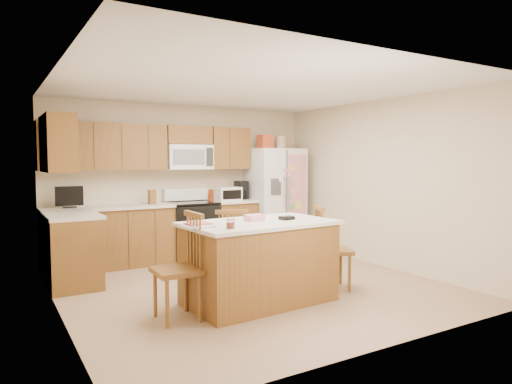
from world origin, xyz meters
TOP-DOWN VIEW (x-y plane):
  - ground at (0.00, 0.00)m, footprint 4.50×4.50m
  - room_shell at (0.00, 0.00)m, footprint 4.60×4.60m
  - cabinetry at (-0.98, 1.79)m, footprint 3.36×1.56m
  - stove at (0.00, 1.94)m, footprint 0.76×0.65m
  - refrigerator at (1.57, 1.87)m, footprint 0.90×0.79m
  - island at (-0.25, -0.62)m, footprint 1.78×1.08m
  - windsor_chair_left at (-1.23, -0.68)m, footprint 0.45×0.47m
  - windsor_chair_back at (-0.23, 0.15)m, footprint 0.53×0.52m
  - windsor_chair_right at (0.79, -0.61)m, footprint 0.57×0.58m

SIDE VIEW (x-z plane):
  - ground at x=0.00m, z-range 0.00..0.00m
  - island at x=-0.25m, z-range -0.04..0.97m
  - windsor_chair_back at x=-0.23m, z-range -0.03..0.96m
  - stove at x=0.00m, z-range -0.09..1.04m
  - windsor_chair_right at x=0.79m, z-range -0.03..1.01m
  - windsor_chair_left at x=-1.23m, z-range -0.03..1.05m
  - cabinetry at x=-0.98m, z-range -0.16..1.99m
  - refrigerator at x=1.57m, z-range -0.10..1.94m
  - room_shell at x=0.00m, z-range 0.18..2.70m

